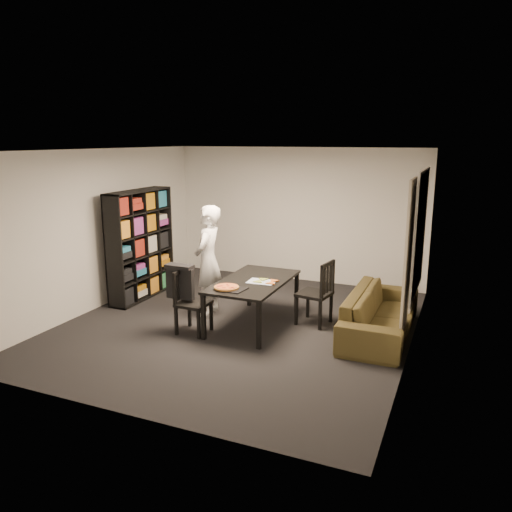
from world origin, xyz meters
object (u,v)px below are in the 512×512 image
at_px(bookshelf, 141,244).
at_px(pepperoni_pizza, 226,287).
at_px(sofa, 380,313).
at_px(baking_tray, 231,289).
at_px(chair_left, 188,297).
at_px(chair_right, 320,289).
at_px(dining_table, 253,284).
at_px(person, 208,261).

distance_m(bookshelf, pepperoni_pizza, 2.44).
bearing_deg(sofa, baking_tray, 115.21).
relative_size(chair_left, chair_right, 0.93).
bearing_deg(dining_table, chair_left, -140.81).
bearing_deg(bookshelf, dining_table, -12.14).
xyz_separation_m(bookshelf, person, (1.52, -0.34, -0.07)).
bearing_deg(person, chair_left, -1.63).
xyz_separation_m(person, baking_tray, (0.74, -0.70, -0.17)).
xyz_separation_m(dining_table, chair_left, (-0.76, -0.62, -0.11)).
relative_size(chair_left, sofa, 0.43).
xyz_separation_m(dining_table, chair_right, (0.92, 0.39, -0.07)).
bearing_deg(bookshelf, baking_tray, -24.81).
xyz_separation_m(dining_table, baking_tray, (-0.11, -0.53, 0.07)).
relative_size(baking_tray, pepperoni_pizza, 1.14).
height_order(bookshelf, chair_left, bookshelf).
xyz_separation_m(chair_right, sofa, (0.91, -0.01, -0.25)).
xyz_separation_m(bookshelf, pepperoni_pizza, (2.19, -1.06, -0.22)).
bearing_deg(baking_tray, bookshelf, 155.19).
height_order(dining_table, sofa, dining_table).
bearing_deg(baking_tray, dining_table, 78.16).
xyz_separation_m(chair_left, sofa, (2.59, 1.00, -0.21)).
relative_size(bookshelf, pepperoni_pizza, 5.43).
bearing_deg(pepperoni_pizza, baking_tray, 13.01).
height_order(person, sofa, person).
bearing_deg(baking_tray, chair_right, 41.91).
bearing_deg(pepperoni_pizza, sofa, 24.85).
relative_size(bookshelf, baking_tray, 4.75).
relative_size(chair_right, person, 0.56).
distance_m(person, pepperoni_pizza, 1.00).
xyz_separation_m(pepperoni_pizza, sofa, (2.00, 0.93, -0.41)).
relative_size(chair_left, baking_tray, 2.31).
bearing_deg(sofa, bookshelf, 88.21).
xyz_separation_m(chair_left, pepperoni_pizza, (0.59, 0.07, 0.20)).
height_order(baking_tray, pepperoni_pizza, pepperoni_pizza).
bearing_deg(sofa, chair_left, 111.13).
xyz_separation_m(chair_left, baking_tray, (0.65, 0.09, 0.18)).
height_order(person, baking_tray, person).
distance_m(dining_table, person, 0.90).
height_order(chair_left, sofa, chair_left).
height_order(chair_left, pepperoni_pizza, chair_left).
bearing_deg(pepperoni_pizza, bookshelf, 154.24).
height_order(bookshelf, pepperoni_pizza, bookshelf).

